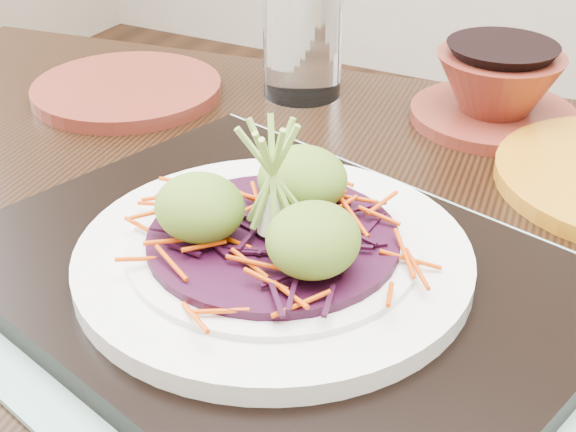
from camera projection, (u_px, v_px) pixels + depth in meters
The scene contains 11 objects.
dining_table at pixel (325, 360), 0.61m from camera, with size 1.19×0.88×0.69m.
placemat at pixel (274, 291), 0.53m from camera, with size 0.46×0.36×0.00m, color #80A592.
serving_tray at pixel (274, 277), 0.53m from camera, with size 0.40×0.30×0.02m, color black.
white_plate at pixel (274, 255), 0.52m from camera, with size 0.26×0.26×0.02m.
cabbage_bed at pixel (273, 238), 0.51m from camera, with size 0.16×0.16×0.01m, color black.
carrot_julienne at pixel (273, 228), 0.51m from camera, with size 0.20×0.20×0.01m, color #CA3D03, non-canonical shape.
guacamole_scoops at pixel (272, 208), 0.50m from camera, with size 0.14×0.12×0.04m.
scallion_garnish at pixel (273, 180), 0.49m from camera, with size 0.06×0.06×0.09m, color #88B548, non-canonical shape.
terracotta_side_plate at pixel (127, 89), 0.82m from camera, with size 0.19×0.19×0.01m, color #5D1F16.
water_glass at pixel (303, 40), 0.80m from camera, with size 0.08×0.08×0.11m, color white.
terracotta_bowl_set at pixel (497, 92), 0.76m from camera, with size 0.20×0.20×0.07m.
Camera 1 is at (0.09, -0.49, 1.01)m, focal length 50.00 mm.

